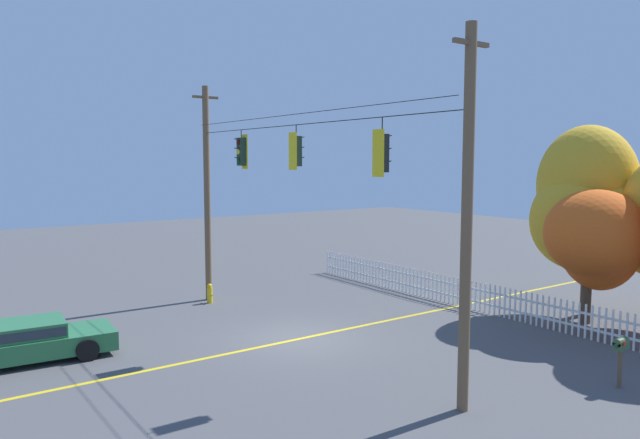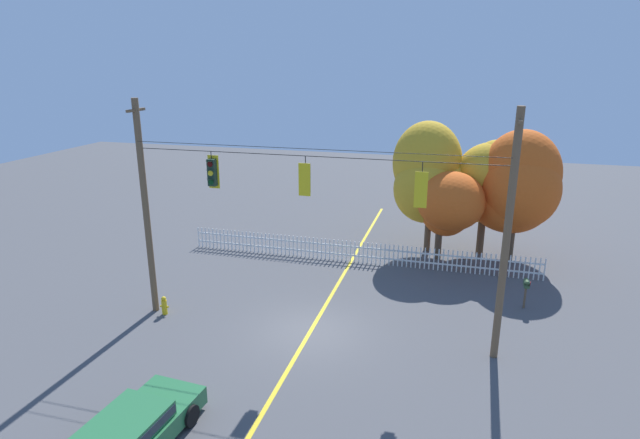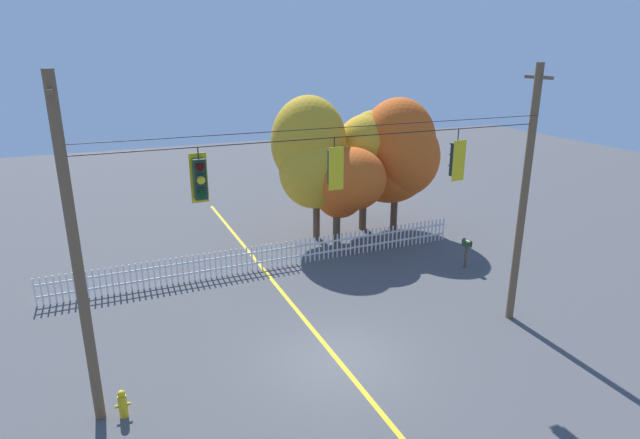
{
  "view_description": "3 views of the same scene",
  "coord_description": "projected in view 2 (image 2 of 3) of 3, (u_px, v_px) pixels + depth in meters",
  "views": [
    {
      "loc": [
        15.6,
        -10.36,
        5.7
      ],
      "look_at": [
        -0.22,
        0.97,
        3.8
      ],
      "focal_mm": 33.41,
      "sensor_mm": 36.0,
      "label": 1
    },
    {
      "loc": [
        5.1,
        -17.24,
        10.05
      ],
      "look_at": [
        0.08,
        1.1,
        4.21
      ],
      "focal_mm": 29.17,
      "sensor_mm": 36.0,
      "label": 2
    },
    {
      "loc": [
        -6.06,
        -12.76,
        9.11
      ],
      "look_at": [
        -0.08,
        1.15,
        4.19
      ],
      "focal_mm": 29.62,
      "sensor_mm": 36.0,
      "label": 3
    }
  ],
  "objects": [
    {
      "name": "parked_car",
      "position": [
        129.0,
        434.0,
        13.72
      ],
      "size": [
        2.27,
        4.75,
        1.15
      ],
      "color": "#286B3D",
      "rests_on": "ground"
    },
    {
      "name": "traffic_signal_southbound_primary",
      "position": [
        305.0,
        179.0,
        18.39
      ],
      "size": [
        0.43,
        0.38,
        1.41
      ],
      "color": "black"
    },
    {
      "name": "ground",
      "position": [
        310.0,
        331.0,
        20.13
      ],
      "size": [
        80.0,
        80.0,
        0.0
      ],
      "primitive_type": "plane",
      "color": "#4C4C4F"
    },
    {
      "name": "autumn_oak_far_east",
      "position": [
        488.0,
        181.0,
        27.08
      ],
      "size": [
        4.12,
        3.11,
        6.19
      ],
      "color": "brown",
      "rests_on": "ground"
    },
    {
      "name": "traffic_signal_eastbound_side",
      "position": [
        421.0,
        189.0,
        17.4
      ],
      "size": [
        0.43,
        0.38,
        1.54
      ],
      "color": "black"
    },
    {
      "name": "signal_support_span",
      "position": [
        310.0,
        221.0,
        18.82
      ],
      "size": [
        13.8,
        1.1,
        8.72
      ],
      "color": "brown",
      "rests_on": "ground"
    },
    {
      "name": "traffic_signal_northbound_secondary",
      "position": [
        212.0,
        172.0,
        19.31
      ],
      "size": [
        0.43,
        0.38,
        1.42
      ],
      "color": "black"
    },
    {
      "name": "white_picket_fence",
      "position": [
        357.0,
        252.0,
        26.85
      ],
      "size": [
        18.16,
        0.06,
        1.13
      ],
      "color": "white",
      "rests_on": "ground"
    },
    {
      "name": "autumn_maple_far_west",
      "position": [
        517.0,
        187.0,
        26.2
      ],
      "size": [
        4.33,
        4.44,
        6.83
      ],
      "color": "brown",
      "rests_on": "ground"
    },
    {
      "name": "fire_hydrant",
      "position": [
        164.0,
        305.0,
        21.37
      ],
      "size": [
        0.38,
        0.22,
        0.79
      ],
      "color": "gold",
      "rests_on": "ground"
    },
    {
      "name": "autumn_maple_mid",
      "position": [
        449.0,
        202.0,
        26.44
      ],
      "size": [
        3.4,
        3.55,
        4.77
      ],
      "color": "brown",
      "rests_on": "ground"
    },
    {
      "name": "roadside_mailbox",
      "position": [
        526.0,
        285.0,
        21.7
      ],
      "size": [
        0.25,
        0.44,
        1.3
      ],
      "color": "brown",
      "rests_on": "ground"
    },
    {
      "name": "lane_centerline_stripe",
      "position": [
        310.0,
        331.0,
        20.13
      ],
      "size": [
        0.16,
        36.0,
        0.01
      ],
      "primitive_type": "cube",
      "color": "gold",
      "rests_on": "ground"
    },
    {
      "name": "autumn_maple_near_fence",
      "position": [
        430.0,
        176.0,
        27.59
      ],
      "size": [
        4.27,
        3.98,
        7.05
      ],
      "color": "brown",
      "rests_on": "ground"
    }
  ]
}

